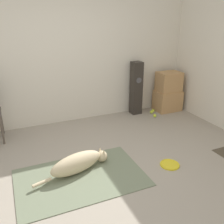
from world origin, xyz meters
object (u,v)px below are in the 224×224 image
Objects in this scene: dog at (79,163)px; tennis_ball_near_speaker at (153,111)px; floor_speaker at (136,88)px; cardboard_box_upper at (169,82)px; cardboard_box_lower at (167,101)px; tennis_ball_loose_on_carpet at (151,112)px; tennis_ball_by_boxes at (155,116)px; frisbee at (170,164)px.

dog is 2.59m from tennis_ball_near_speaker.
floor_speaker reaches higher than dog.
floor_speaker is (-0.73, 0.11, -0.09)m from cardboard_box_upper.
cardboard_box_lower is 0.47m from tennis_ball_loose_on_carpet.
floor_speaker is 16.67× the size of tennis_ball_loose_on_carpet.
cardboard_box_lower is 8.25× the size of tennis_ball_by_boxes.
dog is 1.27m from frisbee.
tennis_ball_loose_on_carpet is (0.30, -0.16, -0.52)m from floor_speaker.
tennis_ball_by_boxes is (-0.48, -0.26, -0.19)m from cardboard_box_lower.
tennis_ball_near_speaker is (2.11, 1.49, -0.11)m from dog.
tennis_ball_by_boxes is (-0.48, -0.26, -0.61)m from cardboard_box_upper.
cardboard_box_upper is 0.75m from floor_speaker.
cardboard_box_lower is at bearing -0.55° from tennis_ball_near_speaker.
frisbee is 0.25× the size of floor_speaker.
floor_speaker is at bearing 75.23° from frisbee.
tennis_ball_by_boxes is at bearing -114.94° from tennis_ball_near_speaker.
floor_speaker is at bearing 163.71° from tennis_ball_near_speaker.
tennis_ball_by_boxes is at bearing -151.29° from cardboard_box_upper.
tennis_ball_by_boxes is (0.26, -0.37, -0.52)m from floor_speaker.
cardboard_box_upper is at bearing 99.71° from cardboard_box_lower.
cardboard_box_lower is (1.25, 1.85, 0.21)m from frisbee.
tennis_ball_by_boxes is 0.29m from tennis_ball_near_speaker.
floor_speaker is at bearing 171.17° from cardboard_box_lower.
frisbee is 1.77m from tennis_ball_by_boxes.
cardboard_box_lower reaches higher than tennis_ball_near_speaker.
frisbee is at bearing -16.61° from dog.
tennis_ball_loose_on_carpet reaches higher than frisbee.
tennis_ball_near_speaker is (0.12, 0.26, 0.00)m from tennis_ball_by_boxes.
frisbee is 2.32m from cardboard_box_upper.
cardboard_box_upper is 0.75m from tennis_ball_loose_on_carpet.
cardboard_box_lower is at bearing 6.10° from tennis_ball_loose_on_carpet.
frisbee is at bearing -124.03° from cardboard_box_lower.
dog is 16.37× the size of tennis_ball_near_speaker.
dog is at bearing -144.72° from tennis_ball_near_speaker.
cardboard_box_upper reaches higher than frisbee.
tennis_ball_by_boxes and tennis_ball_near_speaker have the same top height.
frisbee is 4.15× the size of tennis_ball_by_boxes.
floor_speaker is 0.65m from tennis_ball_near_speaker.
tennis_ball_by_boxes is at bearing 31.78° from dog.
tennis_ball_loose_on_carpet is at bearing 65.51° from frisbee.
dog is 16.37× the size of tennis_ball_by_boxes.
cardboard_box_lower is 1.11× the size of cardboard_box_upper.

